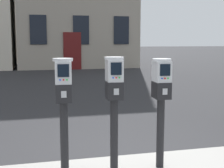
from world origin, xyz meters
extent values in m
cylinder|color=black|center=(-0.77, -0.28, 0.56)|extent=(0.10, 0.10, 0.85)
cube|color=black|center=(-0.77, -0.28, 1.08)|extent=(0.18, 0.25, 0.20)
cube|color=#A5A8AD|center=(-0.77, -0.40, 1.08)|extent=(0.06, 0.02, 0.07)
cube|color=#B7BABF|center=(-0.77, -0.28, 1.30)|extent=(0.18, 0.24, 0.24)
cube|color=black|center=(-0.77, -0.39, 1.33)|extent=(0.12, 0.01, 0.13)
cylinder|color=blue|center=(-0.81, -0.39, 1.24)|extent=(0.02, 0.01, 0.02)
cylinder|color=red|center=(-0.77, -0.39, 1.24)|extent=(0.02, 0.01, 0.02)
cylinder|color=green|center=(-0.74, -0.40, 1.24)|extent=(0.02, 0.01, 0.02)
cylinder|color=#B7BABF|center=(-0.77, -0.28, 1.44)|extent=(0.23, 0.23, 0.03)
cylinder|color=black|center=(-0.20, -0.28, 0.57)|extent=(0.10, 0.10, 0.85)
cube|color=black|center=(-0.20, -0.28, 1.09)|extent=(0.18, 0.25, 0.20)
cube|color=#A5A8AD|center=(-0.21, -0.40, 1.09)|extent=(0.06, 0.02, 0.07)
cube|color=#B7BABF|center=(-0.20, -0.28, 1.31)|extent=(0.18, 0.24, 0.24)
cube|color=black|center=(-0.21, -0.39, 1.34)|extent=(0.12, 0.01, 0.14)
cylinder|color=blue|center=(-0.24, -0.39, 1.24)|extent=(0.02, 0.01, 0.02)
cylinder|color=red|center=(-0.21, -0.39, 1.24)|extent=(0.02, 0.01, 0.02)
cylinder|color=green|center=(-0.17, -0.40, 1.24)|extent=(0.02, 0.01, 0.02)
cylinder|color=#B7BABF|center=(-0.20, -0.28, 1.45)|extent=(0.23, 0.23, 0.03)
cylinder|color=black|center=(0.36, -0.28, 0.56)|extent=(0.10, 0.10, 0.83)
cube|color=black|center=(0.36, -0.28, 1.07)|extent=(0.18, 0.25, 0.19)
cube|color=#A5A8AD|center=(0.36, -0.40, 1.07)|extent=(0.06, 0.02, 0.07)
cube|color=#B7BABF|center=(0.36, -0.28, 1.29)|extent=(0.18, 0.24, 0.24)
cube|color=black|center=(0.36, -0.39, 1.31)|extent=(0.12, 0.01, 0.13)
cylinder|color=blue|center=(0.32, -0.39, 1.22)|extent=(0.02, 0.01, 0.02)
cylinder|color=red|center=(0.36, -0.39, 1.22)|extent=(0.02, 0.01, 0.02)
cylinder|color=green|center=(0.39, -0.40, 1.22)|extent=(0.02, 0.01, 0.02)
cylinder|color=#B7BABF|center=(0.36, -0.28, 1.42)|extent=(0.23, 0.23, 0.03)
cube|color=black|center=(-0.74, 14.56, 2.23)|extent=(0.90, 0.06, 1.60)
cube|color=black|center=(1.62, 14.56, 2.23)|extent=(0.90, 0.06, 1.60)
cube|color=black|center=(3.97, 14.56, 2.23)|extent=(0.90, 0.06, 1.60)
cube|color=#591414|center=(1.10, 14.56, 1.05)|extent=(1.00, 0.07, 2.10)
camera|label=1|loc=(-1.07, -3.73, 1.64)|focal=51.71mm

